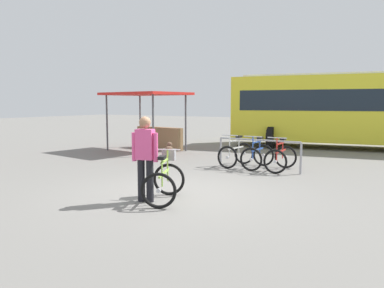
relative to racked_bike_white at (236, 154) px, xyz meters
The scene contains 9 objects.
ground_plane 3.84m from the racked_bike_white, 85.32° to the right, with size 80.00×80.00×0.00m, color slate.
bike_rack_rail 0.87m from the racked_bike_white, 16.41° to the right, with size 2.50×0.23×0.88m.
racked_bike_white is the anchor object (origin of this frame).
racked_bike_blue 0.70m from the racked_bike_white, ahead, with size 0.67×1.09×0.97m.
racked_bike_red 1.40m from the racked_bike_white, ahead, with size 0.68×1.12×0.97m.
featured_bicycle 4.39m from the racked_bike_white, 84.51° to the right, with size 1.03×1.26×1.09m.
person_with_featured_bike 4.70m from the racked_bike_white, 87.94° to the right, with size 0.52×0.27×1.64m.
bus_distant 7.18m from the racked_bike_white, 69.51° to the left, with size 10.25×4.30×3.08m.
market_stall 5.09m from the racked_bike_white, 156.21° to the left, with size 3.42×2.76×2.30m.
Camera 1 is at (4.24, -6.60, 1.89)m, focal length 35.56 mm.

